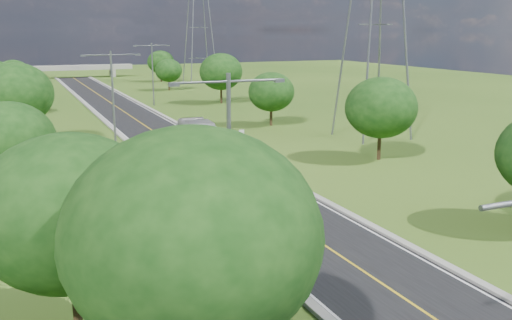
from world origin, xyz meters
The scene contains 23 objects.
ground centered at (0.00, 60.00, 0.00)m, with size 260.00×260.00×0.00m, color #2C4D15.
road centered at (0.00, 66.00, 0.03)m, with size 8.00×150.00×0.06m, color black.
curb_left centered at (-4.25, 66.00, 0.11)m, with size 0.50×150.00×0.22m, color gray.
curb_right centered at (4.25, 66.00, 0.11)m, with size 0.50×150.00×0.22m, color gray.
speed_limit_sign centered at (5.20, 37.98, 1.60)m, with size 0.55×0.09×2.40m.
overpass centered at (0.00, 140.00, 2.41)m, with size 30.00×3.00×3.20m.
streetlight_near_left centered at (-6.00, 12.00, 5.94)m, with size 5.90×0.25×10.00m.
streetlight_mid_left centered at (-6.00, 45.00, 5.94)m, with size 5.90×0.25×10.00m.
streetlight_far_right centered at (6.00, 78.00, 5.94)m, with size 5.90×0.25×10.00m.
power_tower_near centered at (22.00, 40.00, 14.01)m, with size 9.00×6.40×28.00m.
power_tower_far centered at (26.00, 115.00, 14.01)m, with size 9.00×6.40×28.00m.
tree_la centered at (-14.00, 8.00, 5.27)m, with size 7.14×7.14×8.30m.
tree_lb centered at (-16.00, 28.00, 4.64)m, with size 6.30×6.30×7.33m.
tree_lc centered at (-15.00, 50.00, 5.58)m, with size 7.56×7.56×8.79m.
tree_le centered at (-14.50, 98.00, 4.33)m, with size 5.88×5.88×6.84m.
tree_lf centered at (-11.00, 2.00, 5.89)m, with size 7.98×7.98×9.28m.
tree_rb centered at (16.00, 30.00, 4.95)m, with size 6.72×6.72×7.82m.
tree_rc centered at (15.00, 52.00, 4.33)m, with size 5.88×5.88×6.84m.
tree_rd centered at (17.00, 76.00, 5.27)m, with size 7.14×7.14×8.30m.
tree_re centered at (14.50, 100.00, 4.02)m, with size 5.46×5.46×6.35m.
tree_rf centered at (18.00, 120.00, 4.64)m, with size 6.30×6.30×7.33m.
bus_outbound centered at (1.10, 37.83, 1.67)m, with size 2.71×11.57×3.22m, color silver.
bus_inbound centered at (-2.05, 29.75, 1.75)m, with size 2.84×12.14×3.38m, color silver.
Camera 1 is at (-15.76, -13.71, 12.00)m, focal length 40.00 mm.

